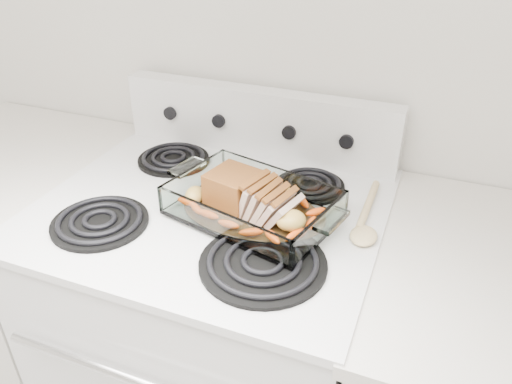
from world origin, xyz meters
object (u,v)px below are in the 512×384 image
at_px(electric_range, 219,341).
at_px(baking_dish, 253,208).
at_px(pork_roast, 244,195).
at_px(counter_left, 32,286).

relative_size(electric_range, baking_dish, 3.23).
distance_m(baking_dish, pork_roast, 0.03).
bearing_deg(counter_left, electric_range, 0.10).
bearing_deg(baking_dish, pork_roast, -166.34).
bearing_deg(counter_left, pork_roast, -1.23).
height_order(counter_left, pork_roast, pork_roast).
xyz_separation_m(electric_range, counter_left, (-0.67, -0.00, -0.02)).
bearing_deg(electric_range, baking_dish, -8.95).
height_order(electric_range, pork_roast, electric_range).
distance_m(counter_left, baking_dish, 0.92).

